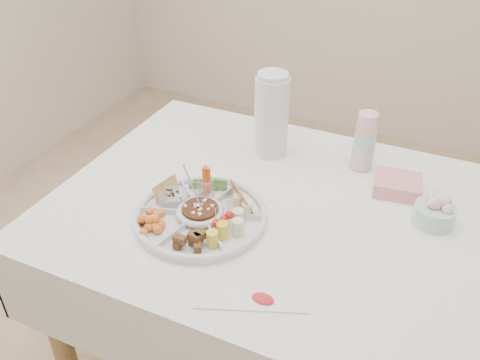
% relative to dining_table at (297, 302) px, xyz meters
% --- Properties ---
extents(dining_table, '(1.52, 1.02, 0.76)m').
position_rel_dining_table_xyz_m(dining_table, '(0.00, 0.00, 0.00)').
color(dining_table, white).
rests_on(dining_table, floor).
extents(party_tray, '(0.48, 0.48, 0.04)m').
position_rel_dining_table_xyz_m(party_tray, '(-0.27, -0.16, 0.40)').
color(party_tray, silver).
rests_on(party_tray, dining_table).
extents(bean_dip, '(0.13, 0.13, 0.04)m').
position_rel_dining_table_xyz_m(bean_dip, '(-0.27, -0.16, 0.41)').
color(bean_dip, black).
rests_on(bean_dip, party_tray).
extents(tortillas, '(0.14, 0.14, 0.07)m').
position_rel_dining_table_xyz_m(tortillas, '(-0.18, -0.06, 0.42)').
color(tortillas, tan).
rests_on(tortillas, party_tray).
extents(carrot_cucumber, '(0.13, 0.13, 0.10)m').
position_rel_dining_table_xyz_m(carrot_cucumber, '(-0.31, -0.03, 0.44)').
color(carrot_cucumber, '#E85512').
rests_on(carrot_cucumber, party_tray).
extents(pita_raisins, '(0.15, 0.15, 0.06)m').
position_rel_dining_table_xyz_m(pita_raisins, '(-0.39, -0.13, 0.42)').
color(pita_raisins, tan).
rests_on(pita_raisins, party_tray).
extents(cherries, '(0.15, 0.15, 0.05)m').
position_rel_dining_table_xyz_m(cherries, '(-0.35, -0.25, 0.42)').
color(cherries, orange).
rests_on(cherries, party_tray).
extents(granola_chunks, '(0.11, 0.11, 0.04)m').
position_rel_dining_table_xyz_m(granola_chunks, '(-0.23, -0.28, 0.42)').
color(granola_chunks, '#3B2311').
rests_on(granola_chunks, party_tray).
extents(banana_tomato, '(0.13, 0.13, 0.09)m').
position_rel_dining_table_xyz_m(banana_tomato, '(-0.14, -0.18, 0.44)').
color(banana_tomato, '#CCCA4E').
rests_on(banana_tomato, party_tray).
extents(cup_stack, '(0.09, 0.09, 0.20)m').
position_rel_dining_table_xyz_m(cup_stack, '(0.09, 0.32, 0.48)').
color(cup_stack, beige).
rests_on(cup_stack, dining_table).
extents(thermos, '(0.13, 0.13, 0.30)m').
position_rel_dining_table_xyz_m(thermos, '(-0.23, 0.28, 0.53)').
color(thermos, silver).
rests_on(thermos, dining_table).
extents(flower_bowl, '(0.15, 0.15, 0.09)m').
position_rel_dining_table_xyz_m(flower_bowl, '(0.35, 0.11, 0.42)').
color(flower_bowl, '#B2E4C9').
rests_on(flower_bowl, dining_table).
extents(napkin_stack, '(0.16, 0.14, 0.05)m').
position_rel_dining_table_xyz_m(napkin_stack, '(0.22, 0.23, 0.40)').
color(napkin_stack, pink).
rests_on(napkin_stack, dining_table).
extents(placemat, '(0.29, 0.18, 0.01)m').
position_rel_dining_table_xyz_m(placemat, '(-0.01, -0.37, 0.38)').
color(placemat, white).
rests_on(placemat, dining_table).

